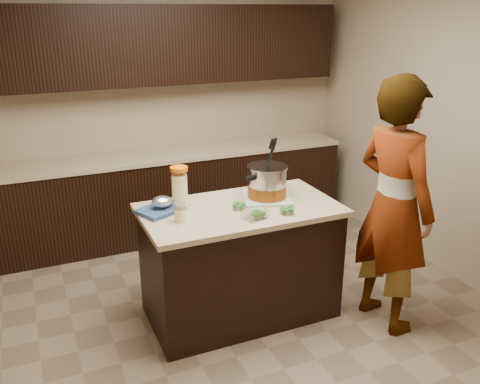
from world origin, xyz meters
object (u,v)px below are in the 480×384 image
object	(u,v)px
island	(240,261)
person	(394,206)
stock_pot	(267,184)
lemonade_pitcher	(180,189)

from	to	relation	value
island	person	world-z (taller)	person
island	stock_pot	bearing A→B (deg)	16.95
lemonade_pitcher	island	bearing A→B (deg)	-21.67
stock_pot	person	distance (m)	0.94
stock_pot	person	bearing A→B (deg)	-60.74
stock_pot	lemonade_pitcher	xyz separation A→B (m)	(-0.67, 0.08, 0.02)
lemonade_pitcher	stock_pot	bearing A→B (deg)	-7.06
island	lemonade_pitcher	bearing A→B (deg)	158.33
lemonade_pitcher	person	xyz separation A→B (m)	(1.39, -0.69, -0.10)
island	lemonade_pitcher	xyz separation A→B (m)	(-0.41, 0.16, 0.59)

